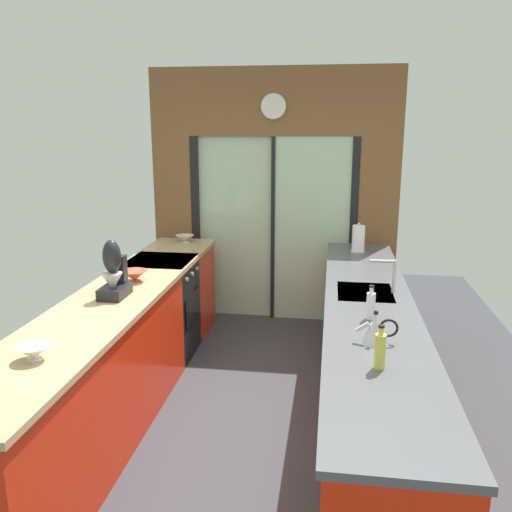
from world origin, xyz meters
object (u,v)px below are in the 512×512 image
(mixing_bowl_mid, at_px, (134,276))
(stand_mixer, at_px, (114,275))
(oven_range, at_px, (162,308))
(paper_towel_roll, at_px, (358,239))
(soap_bottle_far, at_px, (371,305))
(soap_bottle_near, at_px, (380,350))
(mixing_bowl_near, at_px, (34,352))
(mixing_bowl_far, at_px, (185,238))
(kettle, at_px, (376,329))

(mixing_bowl_mid, distance_m, stand_mixer, 0.40)
(oven_range, height_order, paper_towel_roll, paper_towel_roll)
(mixing_bowl_mid, height_order, soap_bottle_far, soap_bottle_far)
(stand_mixer, height_order, soap_bottle_near, stand_mixer)
(stand_mixer, distance_m, paper_towel_roll, 2.43)
(oven_range, relative_size, mixing_bowl_near, 5.32)
(oven_range, height_order, soap_bottle_far, soap_bottle_far)
(stand_mixer, bearing_deg, mixing_bowl_near, -90.00)
(paper_towel_roll, bearing_deg, mixing_bowl_mid, -144.67)
(oven_range, distance_m, mixing_bowl_near, 2.20)
(mixing_bowl_mid, height_order, paper_towel_roll, paper_towel_roll)
(mixing_bowl_near, xyz_separation_m, soap_bottle_near, (1.78, 0.16, 0.05))
(oven_range, distance_m, paper_towel_roll, 1.98)
(mixing_bowl_far, height_order, stand_mixer, stand_mixer)
(mixing_bowl_near, bearing_deg, stand_mixer, 90.00)
(mixing_bowl_near, bearing_deg, soap_bottle_far, 26.00)
(mixing_bowl_far, distance_m, paper_towel_roll, 1.79)
(mixing_bowl_near, height_order, paper_towel_roll, paper_towel_roll)
(oven_range, relative_size, stand_mixer, 2.19)
(mixing_bowl_near, height_order, soap_bottle_near, soap_bottle_near)
(paper_towel_roll, bearing_deg, soap_bottle_near, -90.00)
(mixing_bowl_mid, xyz_separation_m, kettle, (1.78, -0.97, 0.04))
(kettle, bearing_deg, soap_bottle_near, -90.36)
(soap_bottle_near, bearing_deg, mixing_bowl_mid, 144.02)
(kettle, bearing_deg, stand_mixer, 162.00)
(mixing_bowl_far, bearing_deg, stand_mixer, -90.00)
(oven_range, xyz_separation_m, soap_bottle_near, (1.80, -1.98, 0.56))
(mixing_bowl_near, bearing_deg, mixing_bowl_mid, 90.00)
(soap_bottle_near, xyz_separation_m, soap_bottle_far, (-0.00, 0.71, -0.01))
(stand_mixer, xyz_separation_m, paper_towel_roll, (1.78, 1.65, -0.03))
(oven_range, relative_size, soap_bottle_far, 4.16)
(soap_bottle_near, bearing_deg, mixing_bowl_far, 122.88)
(mixing_bowl_near, bearing_deg, kettle, 15.21)
(kettle, relative_size, soap_bottle_far, 1.07)
(kettle, distance_m, soap_bottle_near, 0.33)
(kettle, bearing_deg, mixing_bowl_far, 126.30)
(soap_bottle_near, relative_size, paper_towel_roll, 0.81)
(kettle, bearing_deg, soap_bottle_far, 90.31)
(oven_range, xyz_separation_m, soap_bottle_far, (1.80, -1.27, 0.56))
(mixing_bowl_near, bearing_deg, oven_range, 90.49)
(mixing_bowl_mid, xyz_separation_m, mixing_bowl_far, (-0.00, 1.46, -0.01))
(oven_range, bearing_deg, mixing_bowl_far, 88.64)
(soap_bottle_far, bearing_deg, mixing_bowl_far, 131.07)
(mixing_bowl_mid, distance_m, soap_bottle_near, 2.20)
(mixing_bowl_far, bearing_deg, soap_bottle_far, -48.93)
(mixing_bowl_mid, bearing_deg, mixing_bowl_near, -90.00)
(mixing_bowl_near, relative_size, stand_mixer, 0.41)
(kettle, xyz_separation_m, paper_towel_roll, (-0.00, 2.23, 0.04))
(mixing_bowl_mid, relative_size, soap_bottle_far, 0.93)
(paper_towel_roll, bearing_deg, kettle, -89.95)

